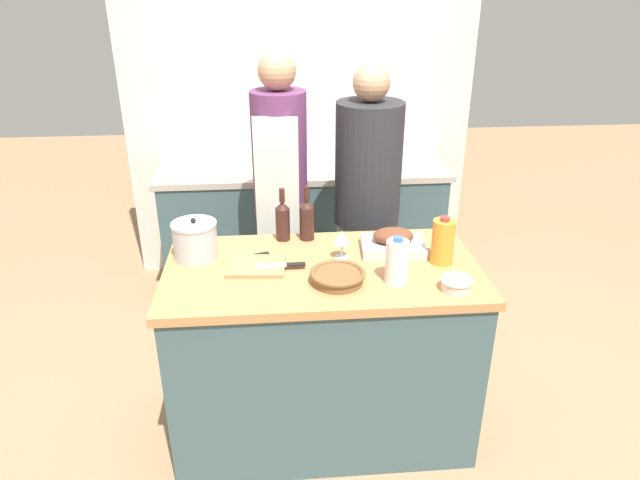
# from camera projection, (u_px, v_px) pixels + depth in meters

# --- Properties ---
(ground_plane) EXTENTS (12.00, 12.00, 0.00)m
(ground_plane) POSITION_uv_depth(u_px,v_px,m) (322.00, 422.00, 2.91)
(ground_plane) COLOR #9E7A56
(kitchen_island) EXTENTS (1.40, 0.74, 0.89)m
(kitchen_island) POSITION_uv_depth(u_px,v_px,m) (322.00, 349.00, 2.72)
(kitchen_island) COLOR #3D565B
(kitchen_island) RESTS_ON ground_plane
(back_counter) EXTENTS (1.94, 0.60, 0.89)m
(back_counter) POSITION_uv_depth(u_px,v_px,m) (304.00, 227.00, 4.05)
(back_counter) COLOR #3D565B
(back_counter) RESTS_ON ground_plane
(back_wall) EXTENTS (2.44, 0.10, 2.55)m
(back_wall) POSITION_uv_depth(u_px,v_px,m) (299.00, 100.00, 4.01)
(back_wall) COLOR silver
(back_wall) RESTS_ON ground_plane
(roasting_pan) EXTENTS (0.31, 0.23, 0.11)m
(roasting_pan) POSITION_uv_depth(u_px,v_px,m) (393.00, 242.00, 2.67)
(roasting_pan) COLOR #BCBCC1
(roasting_pan) RESTS_ON kitchen_island
(wicker_basket) EXTENTS (0.23, 0.23, 0.05)m
(wicker_basket) POSITION_uv_depth(u_px,v_px,m) (337.00, 276.00, 2.40)
(wicker_basket) COLOR brown
(wicker_basket) RESTS_ON kitchen_island
(cutting_board) EXTENTS (0.27, 0.22, 0.02)m
(cutting_board) POSITION_uv_depth(u_px,v_px,m) (256.00, 266.00, 2.52)
(cutting_board) COLOR #AD7F51
(cutting_board) RESTS_ON kitchen_island
(stock_pot) EXTENTS (0.21, 0.21, 0.19)m
(stock_pot) POSITION_uv_depth(u_px,v_px,m) (195.00, 240.00, 2.59)
(stock_pot) COLOR #B7B7BC
(stock_pot) RESTS_ON kitchen_island
(mixing_bowl) EXTENTS (0.13, 0.13, 0.06)m
(mixing_bowl) POSITION_uv_depth(u_px,v_px,m) (456.00, 283.00, 2.34)
(mixing_bowl) COLOR beige
(mixing_bowl) RESTS_ON kitchen_island
(juice_jug) EXTENTS (0.10, 0.10, 0.22)m
(juice_jug) POSITION_uv_depth(u_px,v_px,m) (443.00, 242.00, 2.53)
(juice_jug) COLOR orange
(juice_jug) RESTS_ON kitchen_island
(milk_jug) EXTENTS (0.10, 0.10, 0.21)m
(milk_jug) POSITION_uv_depth(u_px,v_px,m) (397.00, 261.00, 2.37)
(milk_jug) COLOR white
(milk_jug) RESTS_ON kitchen_island
(wine_bottle_green) EXTENTS (0.07, 0.07, 0.27)m
(wine_bottle_green) POSITION_uv_depth(u_px,v_px,m) (307.00, 219.00, 2.76)
(wine_bottle_green) COLOR #381E19
(wine_bottle_green) RESTS_ON kitchen_island
(wine_bottle_dark) EXTENTS (0.07, 0.07, 0.26)m
(wine_bottle_dark) POSITION_uv_depth(u_px,v_px,m) (283.00, 220.00, 2.76)
(wine_bottle_dark) COLOR #381E19
(wine_bottle_dark) RESTS_ON kitchen_island
(wine_glass_left) EXTENTS (0.08, 0.08, 0.14)m
(wine_glass_left) POSITION_uv_depth(u_px,v_px,m) (342.00, 238.00, 2.57)
(wine_glass_left) COLOR silver
(wine_glass_left) RESTS_ON kitchen_island
(knife_chef) EXTENTS (0.22, 0.03, 0.01)m
(knife_chef) POSITION_uv_depth(u_px,v_px,m) (282.00, 265.00, 2.50)
(knife_chef) COLOR #B7B7BC
(knife_chef) RESTS_ON cutting_board
(knife_paring) EXTENTS (0.19, 0.08, 0.01)m
(knife_paring) POSITION_uv_depth(u_px,v_px,m) (251.00, 256.00, 2.62)
(knife_paring) COLOR #B7B7BC
(knife_paring) RESTS_ON kitchen_island
(stand_mixer) EXTENTS (0.18, 0.14, 0.32)m
(stand_mixer) POSITION_uv_depth(u_px,v_px,m) (382.00, 150.00, 3.75)
(stand_mixer) COLOR #B22323
(stand_mixer) RESTS_ON back_counter
(condiment_bottle_tall) EXTENTS (0.07, 0.07, 0.21)m
(condiment_bottle_tall) POSITION_uv_depth(u_px,v_px,m) (272.00, 159.00, 3.70)
(condiment_bottle_tall) COLOR #B28E2D
(condiment_bottle_tall) RESTS_ON back_counter
(condiment_bottle_short) EXTENTS (0.06, 0.06, 0.18)m
(condiment_bottle_short) POSITION_uv_depth(u_px,v_px,m) (394.00, 146.00, 4.01)
(condiment_bottle_short) COLOR maroon
(condiment_bottle_short) RESTS_ON back_counter
(condiment_bottle_extra) EXTENTS (0.06, 0.06, 0.14)m
(condiment_bottle_extra) POSITION_uv_depth(u_px,v_px,m) (278.00, 153.00, 3.94)
(condiment_bottle_extra) COLOR #B28E2D
(condiment_bottle_extra) RESTS_ON back_counter
(person_cook_aproned) EXTENTS (0.30, 0.32, 1.73)m
(person_cook_aproned) POSITION_uv_depth(u_px,v_px,m) (281.00, 191.00, 3.20)
(person_cook_aproned) COLOR beige
(person_cook_aproned) RESTS_ON ground_plane
(person_cook_guest) EXTENTS (0.37, 0.37, 1.67)m
(person_cook_guest) POSITION_uv_depth(u_px,v_px,m) (367.00, 201.00, 3.20)
(person_cook_guest) COLOR beige
(person_cook_guest) RESTS_ON ground_plane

